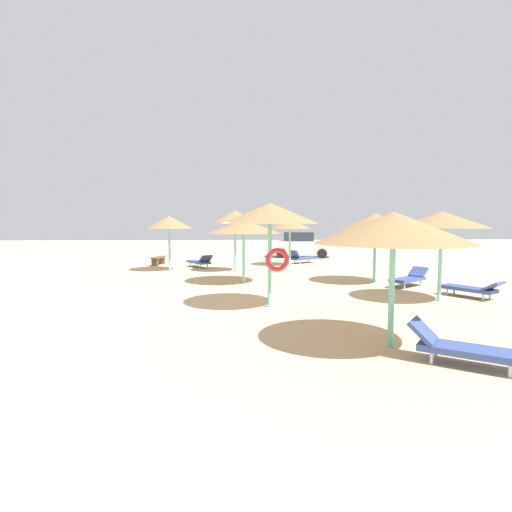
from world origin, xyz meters
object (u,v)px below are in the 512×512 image
Objects in this scene: parked_car at (301,245)px; lounger_4 at (462,347)px; parasol_4 at (393,228)px; lounger_0 at (409,278)px; parasol_1 at (442,220)px; lounger_3 at (200,262)px; parasol_3 at (169,222)px; parasol_6 at (270,214)px; parasol_2 at (290,224)px; lounger_2 at (303,258)px; parasol_5 at (244,227)px; parasol_0 at (375,222)px; bench_0 at (158,259)px; parasol_7 at (235,217)px; lounger_1 at (472,288)px.

lounger_4 is at bearing -91.16° from parked_car.
parasol_4 is 1.66× the size of lounger_0.
parasol_1 is 13.02m from lounger_3.
parasol_3 is at bearing 151.80° from lounger_0.
parasol_4 is at bearing -70.46° from lounger_3.
parasol_6 reaches higher than parasol_1.
parasol_2 is at bearing 93.56° from lounger_4.
lounger_2 is at bearing 76.58° from parasol_6.
parked_car is at bearing 42.91° from lounger_3.
parasol_3 is at bearing 115.86° from parasol_6.
parasol_3 is 1.46× the size of lounger_0.
parasol_1 is 7.35m from parasol_5.
bench_0 is (-10.02, 7.06, -2.13)m from parasol_0.
lounger_3 is (-5.10, 14.36, -2.08)m from parasol_4.
parasol_7 reaches higher than parked_car.
parasol_3 is 0.94× the size of parasol_5.
parasol_4 is 17.42m from bench_0.
parasol_4 is 2.51m from lounger_4.
parasol_4 is 12.87m from parasol_7.
parasol_2 reaches higher than lounger_2.
parasol_7 is 0.72× the size of parked_car.
parasol_1 is at bearing -45.21° from bench_0.
parked_car is (0.43, 21.41, 0.50)m from lounger_4.
lounger_2 reaches higher than bench_0.
lounger_0 is at bearing -80.00° from parked_car.
parasol_5 reaches higher than lounger_1.
lounger_3 is at bearing 141.82° from lounger_0.
lounger_2 is at bearing 87.16° from parasol_4.
parasol_1 is at bearing -77.91° from lounger_2.
lounger_3 is at bearing 109.54° from parasol_4.
bench_0 is (-4.36, 3.10, -2.36)m from parasol_7.
parasol_2 is at bearing 111.75° from parasol_0.
lounger_0 is 12.96m from parked_car.
parasol_4 reaches higher than parasol_5.
bench_0 is at bearing 144.13° from lounger_0.
lounger_1 is 15.55m from parked_car.
parasol_3 is at bearing -155.22° from lounger_2.
parasol_0 reaches higher than parked_car.
parasol_4 is at bearing -64.18° from bench_0.
parasol_0 is 7.09m from parasol_2.
parasol_5 is (-5.31, 0.21, -0.19)m from parasol_0.
parasol_1 is (0.81, -3.85, 0.08)m from parasol_0.
parasol_3 is 10.84m from parked_car.
lounger_0 is 11.01m from lounger_3.
lounger_1 is 7.28m from lounger_4.
bench_0 is at bearing 144.85° from parasol_0.
parasol_4 reaches higher than lounger_4.
lounger_4 is (7.35, -14.03, -2.11)m from parasol_3.
lounger_2 is 1.21× the size of bench_0.
parasol_1 is 1.46× the size of lounger_3.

